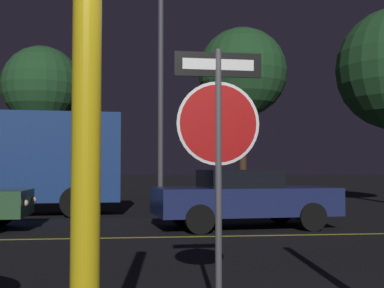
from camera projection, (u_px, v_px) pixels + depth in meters
road_center_stripe at (171, 237)px, 10.32m from camera, size 34.48×0.12×0.01m
stop_sign at (218, 128)px, 4.76m from camera, size 0.79×0.06×2.38m
yellow_pole_left at (86, 153)px, 2.97m from camera, size 0.16×0.16×2.80m
passing_car_2 at (243, 198)px, 11.98m from camera, size 4.19×2.31×1.30m
delivery_truck at (7, 158)px, 15.24m from camera, size 6.22×2.63×2.90m
street_lamp at (161, 36)px, 15.57m from camera, size 0.51×0.51×7.69m
tree_1 at (41, 86)px, 21.57m from camera, size 3.18×3.18×6.29m
tree_2 at (242, 73)px, 22.33m from camera, size 3.72×3.72×7.23m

